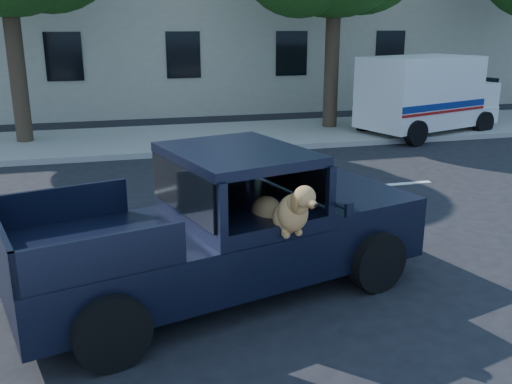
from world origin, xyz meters
TOP-DOWN VIEW (x-y plane):
  - ground at (0.00, 0.00)m, footprint 120.00×120.00m
  - far_sidewalk at (0.00, 9.20)m, footprint 60.00×4.00m
  - lane_stripes at (2.00, 3.40)m, footprint 21.60×0.14m
  - pickup_truck at (-0.64, -0.53)m, footprint 5.38×3.25m
  - mail_truck at (7.49, 8.21)m, footprint 4.67×3.25m

SIDE VIEW (x-z plane):
  - ground at x=0.00m, z-range 0.00..0.00m
  - lane_stripes at x=2.00m, z-range 0.00..0.01m
  - far_sidewalk at x=0.00m, z-range 0.00..0.15m
  - pickup_truck at x=-0.64m, z-range -0.29..1.51m
  - mail_truck at x=7.49m, z-range -0.15..2.20m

